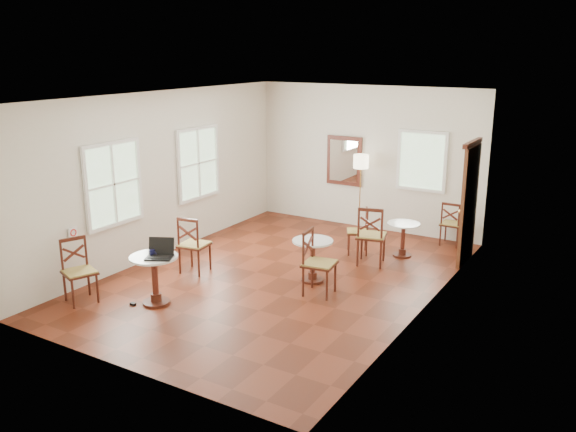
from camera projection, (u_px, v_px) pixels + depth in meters
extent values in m
plane|color=#5C200F|center=(279.00, 277.00, 10.15)|extent=(7.00, 7.00, 0.00)
cube|color=silver|center=(367.00, 158.00, 12.64)|extent=(5.00, 0.02, 3.00)
cube|color=silver|center=(116.00, 250.00, 6.86)|extent=(5.00, 0.02, 3.00)
cube|color=silver|center=(162.00, 174.00, 10.99)|extent=(0.02, 7.00, 3.00)
cube|color=silver|center=(429.00, 211.00, 8.51)|extent=(0.02, 7.00, 3.00)
cube|color=white|center=(278.00, 96.00, 9.35)|extent=(5.00, 7.00, 0.02)
cube|color=#552D18|center=(469.00, 205.00, 10.63)|extent=(0.06, 0.90, 2.10)
cube|color=#451C11|center=(473.00, 143.00, 10.34)|extent=(0.08, 1.02, 0.08)
sphere|color=#BF8C3F|center=(460.00, 212.00, 10.41)|extent=(0.07, 0.07, 0.07)
cube|color=#552116|center=(344.00, 161.00, 12.88)|extent=(0.80, 0.05, 1.05)
cube|color=white|center=(344.00, 161.00, 12.86)|extent=(0.64, 0.02, 0.88)
cube|color=white|center=(73.00, 233.00, 9.39)|extent=(0.02, 0.16, 0.16)
torus|color=red|center=(73.00, 233.00, 9.38)|extent=(0.02, 0.12, 0.12)
cube|color=white|center=(113.00, 184.00, 9.97)|extent=(0.06, 1.22, 1.42)
cube|color=white|center=(198.00, 163.00, 11.79)|extent=(0.06, 1.22, 1.42)
cube|color=white|center=(422.00, 161.00, 12.00)|extent=(1.02, 0.06, 1.22)
cylinder|color=#451C11|center=(156.00, 302.00, 9.10)|extent=(0.41, 0.41, 0.04)
cylinder|color=#451C11|center=(156.00, 297.00, 9.08)|extent=(0.16, 0.16, 0.12)
cylinder|color=#552116|center=(155.00, 278.00, 9.00)|extent=(0.09, 0.09, 0.61)
cylinder|color=#451C11|center=(154.00, 260.00, 8.92)|extent=(0.14, 0.14, 0.06)
cylinder|color=silver|center=(154.00, 257.00, 8.91)|extent=(0.72, 0.72, 0.03)
cylinder|color=#451C11|center=(312.00, 280.00, 10.00)|extent=(0.38, 0.38, 0.04)
cylinder|color=#451C11|center=(312.00, 275.00, 9.98)|extent=(0.15, 0.15, 0.11)
cylinder|color=#552116|center=(313.00, 259.00, 9.90)|extent=(0.09, 0.09, 0.57)
cylinder|color=#451C11|center=(313.00, 243.00, 9.83)|extent=(0.13, 0.13, 0.06)
cylinder|color=silver|center=(313.00, 241.00, 9.82)|extent=(0.67, 0.67, 0.03)
cylinder|color=#451C11|center=(402.00, 255.00, 11.20)|extent=(0.34, 0.34, 0.03)
cylinder|color=#451C11|center=(402.00, 251.00, 11.18)|extent=(0.14, 0.14, 0.10)
cylinder|color=#552116|center=(403.00, 238.00, 11.11)|extent=(0.08, 0.08, 0.51)
cylinder|color=#451C11|center=(404.00, 226.00, 11.04)|extent=(0.12, 0.12, 0.05)
cylinder|color=silver|center=(404.00, 224.00, 11.03)|extent=(0.60, 0.60, 0.03)
cylinder|color=#451C11|center=(210.00, 257.00, 10.45)|extent=(0.04, 0.04, 0.47)
cylinder|color=#451C11|center=(199.00, 263.00, 10.12)|extent=(0.04, 0.04, 0.47)
cylinder|color=#451C11|center=(192.00, 254.00, 10.60)|extent=(0.04, 0.04, 0.47)
cylinder|color=#451C11|center=(180.00, 260.00, 10.26)|extent=(0.04, 0.04, 0.47)
cube|color=#451C11|center=(194.00, 245.00, 10.29)|extent=(0.52, 0.52, 0.03)
cube|color=olive|center=(194.00, 244.00, 10.29)|extent=(0.49, 0.49, 0.04)
cylinder|color=#451C11|center=(197.00, 235.00, 9.99)|extent=(0.04, 0.04, 0.52)
cylinder|color=#451C11|center=(178.00, 232.00, 10.13)|extent=(0.04, 0.04, 0.52)
cube|color=#451C11|center=(187.00, 220.00, 9.99)|extent=(0.40, 0.09, 0.05)
cube|color=#552116|center=(188.00, 233.00, 10.06)|extent=(0.34, 0.07, 0.23)
cube|color=#552116|center=(188.00, 233.00, 10.06)|extent=(0.34, 0.07, 0.23)
cylinder|color=#451C11|center=(73.00, 294.00, 8.87)|extent=(0.04, 0.04, 0.46)
cylinder|color=#451C11|center=(65.00, 287.00, 9.15)|extent=(0.04, 0.04, 0.46)
cylinder|color=#451C11|center=(97.00, 288.00, 9.09)|extent=(0.04, 0.04, 0.46)
cylinder|color=#451C11|center=(89.00, 281.00, 9.37)|extent=(0.04, 0.04, 0.46)
cube|color=#451C11|center=(80.00, 273.00, 9.06)|extent=(0.58, 0.58, 0.03)
cube|color=olive|center=(79.00, 272.00, 9.05)|extent=(0.56, 0.56, 0.04)
cylinder|color=#451C11|center=(62.00, 256.00, 9.02)|extent=(0.04, 0.04, 0.51)
cylinder|color=#451C11|center=(86.00, 251.00, 9.24)|extent=(0.04, 0.04, 0.51)
cube|color=#451C11|center=(72.00, 239.00, 9.07)|extent=(0.18, 0.38, 0.05)
cube|color=#552116|center=(74.00, 253.00, 9.13)|extent=(0.14, 0.32, 0.23)
cube|color=#552116|center=(74.00, 253.00, 9.13)|extent=(0.14, 0.32, 0.23)
cylinder|color=#451C11|center=(384.00, 248.00, 10.86)|extent=(0.04, 0.04, 0.51)
cylinder|color=#451C11|center=(381.00, 255.00, 10.49)|extent=(0.04, 0.04, 0.51)
cylinder|color=#451C11|center=(362.00, 246.00, 10.97)|extent=(0.04, 0.04, 0.51)
cylinder|color=#451C11|center=(358.00, 253.00, 10.60)|extent=(0.04, 0.04, 0.51)
cube|color=#451C11|center=(371.00, 236.00, 10.66)|extent=(0.60, 0.60, 0.03)
cube|color=olive|center=(371.00, 235.00, 10.66)|extent=(0.58, 0.58, 0.04)
cylinder|color=#451C11|center=(382.00, 225.00, 10.35)|extent=(0.04, 0.04, 0.56)
cylinder|color=#451C11|center=(359.00, 224.00, 10.46)|extent=(0.04, 0.04, 0.56)
cube|color=#451C11|center=(371.00, 210.00, 10.33)|extent=(0.42, 0.15, 0.06)
cube|color=#552116|center=(370.00, 224.00, 10.40)|extent=(0.36, 0.12, 0.25)
cube|color=#552116|center=(370.00, 224.00, 10.40)|extent=(0.36, 0.12, 0.25)
cylinder|color=#451C11|center=(327.00, 286.00, 9.16)|extent=(0.04, 0.04, 0.49)
cylinder|color=#451C11|center=(303.00, 282.00, 9.31)|extent=(0.04, 0.04, 0.49)
cylinder|color=#451C11|center=(335.00, 277.00, 9.50)|extent=(0.04, 0.04, 0.49)
cylinder|color=#451C11|center=(312.00, 273.00, 9.65)|extent=(0.04, 0.04, 0.49)
cube|color=#451C11|center=(320.00, 264.00, 9.34)|extent=(0.53, 0.53, 0.03)
cube|color=olive|center=(320.00, 263.00, 9.33)|extent=(0.51, 0.51, 0.04)
cylinder|color=#451C11|center=(303.00, 250.00, 9.17)|extent=(0.04, 0.04, 0.54)
cylinder|color=#451C11|center=(313.00, 243.00, 9.51)|extent=(0.04, 0.04, 0.54)
cube|color=#451C11|center=(308.00, 231.00, 9.28)|extent=(0.09, 0.41, 0.05)
cube|color=#552116|center=(308.00, 246.00, 9.34)|extent=(0.07, 0.35, 0.24)
cube|color=#552116|center=(308.00, 246.00, 9.34)|extent=(0.07, 0.35, 0.24)
cylinder|color=#451C11|center=(462.00, 234.00, 11.84)|extent=(0.03, 0.03, 0.41)
cylinder|color=#451C11|center=(457.00, 238.00, 11.56)|extent=(0.03, 0.03, 0.41)
cylinder|color=#451C11|center=(446.00, 231.00, 12.00)|extent=(0.03, 0.03, 0.41)
cylinder|color=#451C11|center=(440.00, 235.00, 11.73)|extent=(0.03, 0.03, 0.41)
cube|color=#451C11|center=(452.00, 224.00, 11.73)|extent=(0.41, 0.41, 0.03)
cube|color=olive|center=(452.00, 224.00, 11.72)|extent=(0.39, 0.39, 0.04)
cylinder|color=#451C11|center=(459.00, 216.00, 11.45)|extent=(0.03, 0.03, 0.46)
cylinder|color=#451C11|center=(442.00, 214.00, 11.61)|extent=(0.03, 0.03, 0.46)
cube|color=#451C11|center=(451.00, 204.00, 11.48)|extent=(0.35, 0.04, 0.05)
cube|color=#552116|center=(450.00, 215.00, 11.53)|extent=(0.30, 0.03, 0.20)
cube|color=#552116|center=(450.00, 215.00, 11.53)|extent=(0.30, 0.03, 0.20)
cylinder|color=#451C11|center=(348.00, 240.00, 11.47)|extent=(0.03, 0.03, 0.41)
cylinder|color=#451C11|center=(365.00, 240.00, 11.45)|extent=(0.03, 0.03, 0.41)
cylinder|color=#451C11|center=(349.00, 245.00, 11.16)|extent=(0.03, 0.03, 0.41)
cylinder|color=#451C11|center=(366.00, 246.00, 11.13)|extent=(0.03, 0.03, 0.41)
cube|color=#451C11|center=(358.00, 232.00, 11.25)|extent=(0.54, 0.54, 0.03)
cube|color=olive|center=(358.00, 231.00, 11.24)|extent=(0.51, 0.51, 0.04)
cylinder|color=#451C11|center=(366.00, 218.00, 11.33)|extent=(0.03, 0.03, 0.45)
cylinder|color=#451C11|center=(367.00, 223.00, 11.02)|extent=(0.03, 0.03, 0.45)
cube|color=#451C11|center=(367.00, 210.00, 11.12)|extent=(0.19, 0.32, 0.05)
cube|color=#552116|center=(367.00, 220.00, 11.17)|extent=(0.15, 0.27, 0.20)
cube|color=#552116|center=(367.00, 220.00, 11.17)|extent=(0.15, 0.27, 0.20)
cylinder|color=#BF8C3F|center=(359.00, 230.00, 12.73)|extent=(0.26, 0.26, 0.03)
cylinder|color=#BF8C3F|center=(360.00, 197.00, 12.54)|extent=(0.02, 0.02, 1.48)
cylinder|color=beige|center=(361.00, 161.00, 12.34)|extent=(0.32, 0.32, 0.28)
cube|color=black|center=(159.00, 257.00, 8.81)|extent=(0.46, 0.41, 0.02)
cube|color=black|center=(159.00, 257.00, 8.81)|extent=(0.35, 0.28, 0.00)
cube|color=black|center=(161.00, 246.00, 8.91)|extent=(0.38, 0.24, 0.26)
cube|color=silver|center=(161.00, 246.00, 8.91)|extent=(0.33, 0.20, 0.21)
ellipsoid|color=black|center=(155.00, 255.00, 8.87)|extent=(0.13, 0.11, 0.04)
cylinder|color=black|center=(152.00, 253.00, 8.89)|extent=(0.08, 0.08, 0.10)
torus|color=black|center=(155.00, 254.00, 8.87)|extent=(0.07, 0.01, 0.07)
cylinder|color=white|center=(151.00, 251.00, 9.00)|extent=(0.06, 0.06, 0.10)
cube|color=black|center=(133.00, 304.00, 9.05)|extent=(0.09, 0.05, 0.03)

